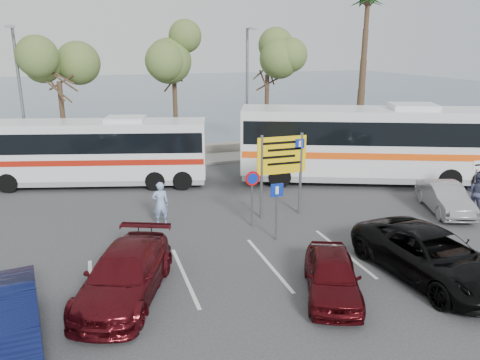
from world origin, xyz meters
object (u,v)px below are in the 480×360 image
object	(u,v)px
street_lamp_left	(21,94)
car_silver_b	(445,198)
car_maroon	(125,275)
suv_black	(432,255)
coach_bus_right	(370,146)
car_red	(332,275)
coach_bus_left	(94,154)
pedestrian_far	(477,192)
direction_sign	(282,161)
car_blue	(2,324)
street_lamp_right	(247,87)
pedestrian_near	(160,204)

from	to	relation	value
street_lamp_left	car_silver_b	world-z (taller)	street_lamp_left
car_maroon	suv_black	world-z (taller)	suv_black
coach_bus_right	car_red	xyz separation A→B (m)	(-7.67, -10.00, -1.32)
street_lamp_left	coach_bus_left	world-z (taller)	street_lamp_left
car_maroon	car_red	world-z (taller)	car_maroon
coach_bus_right	pedestrian_far	world-z (taller)	coach_bus_right
street_lamp_left	coach_bus_right	size ratio (longest dim) A/B	0.58
street_lamp_left	car_silver_b	size ratio (longest dim) A/B	2.03
car_maroon	pedestrian_far	world-z (taller)	pedestrian_far
direction_sign	pedestrian_far	bearing A→B (deg)	-14.46
car_blue	car_maroon	size ratio (longest dim) A/B	0.96
street_lamp_left	street_lamp_right	distance (m)	13.00
street_lamp_right	pedestrian_far	distance (m)	14.57
car_silver_b	street_lamp_right	bearing A→B (deg)	132.47
direction_sign	car_blue	world-z (taller)	direction_sign
car_maroon	car_blue	bearing A→B (deg)	-126.50
street_lamp_right	car_red	size ratio (longest dim) A/B	2.10
street_lamp_right	direction_sign	size ratio (longest dim) A/B	2.23
street_lamp_left	suv_black	bearing A→B (deg)	-51.88
car_blue	car_silver_b	bearing A→B (deg)	8.36
suv_black	pedestrian_far	bearing A→B (deg)	31.73
car_red	car_silver_b	bearing A→B (deg)	53.55
direction_sign	pedestrian_near	bearing A→B (deg)	174.34
coach_bus_left	car_red	bearing A→B (deg)	-65.67
coach_bus_right	car_maroon	xyz separation A→B (m)	(-13.50, -8.21, -1.25)
coach_bus_left	car_maroon	world-z (taller)	coach_bus_left
coach_bus_left	suv_black	bearing A→B (deg)	-54.86
direction_sign	coach_bus_left	bearing A→B (deg)	135.78
direction_sign	car_maroon	distance (m)	8.72
coach_bus_left	car_red	distance (m)	15.40
coach_bus_right	pedestrian_far	bearing A→B (deg)	-70.09
coach_bus_left	coach_bus_right	world-z (taller)	coach_bus_right
coach_bus_left	car_silver_b	xyz separation A→B (m)	(14.62, -9.12, -1.03)
street_lamp_right	pedestrian_near	world-z (taller)	street_lamp_right
street_lamp_right	pedestrian_near	xyz separation A→B (m)	(-7.11, -9.81, -3.67)
street_lamp_right	coach_bus_left	world-z (taller)	street_lamp_right
direction_sign	suv_black	distance (m)	7.29
car_blue	pedestrian_far	bearing A→B (deg)	6.15
street_lamp_left	street_lamp_right	xyz separation A→B (m)	(13.00, 0.00, 0.00)
coach_bus_left	pedestrian_near	bearing A→B (deg)	-70.66
coach_bus_right	street_lamp_right	bearing A→B (deg)	122.66
coach_bus_left	car_red	world-z (taller)	coach_bus_left
pedestrian_near	pedestrian_far	xyz separation A→B (m)	(13.60, -2.69, -0.04)
street_lamp_right	suv_black	bearing A→B (deg)	-88.81
car_red	street_lamp_left	bearing A→B (deg)	143.07
pedestrian_near	car_maroon	bearing A→B (deg)	75.37
car_silver_b	pedestrian_near	world-z (taller)	pedestrian_near
street_lamp_right	car_red	xyz separation A→B (m)	(-3.17, -17.02, -3.95)
car_red	pedestrian_near	xyz separation A→B (m)	(-3.94, 7.20, 0.28)
direction_sign	pedestrian_near	distance (m)	5.36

